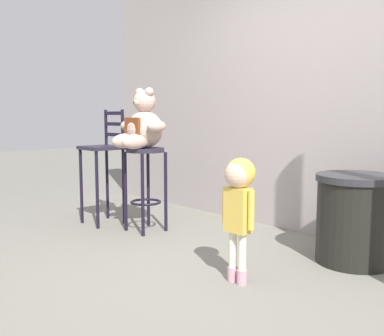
# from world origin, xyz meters

# --- Properties ---
(ground_plane) EXTENTS (24.00, 24.00, 0.00)m
(ground_plane) POSITION_xyz_m (0.00, 0.00, 0.00)
(ground_plane) COLOR slate
(building_wall) EXTENTS (6.22, 0.30, 3.11)m
(building_wall) POSITION_xyz_m (0.00, 1.79, 1.55)
(building_wall) COLOR #A09693
(building_wall) RESTS_ON ground_plane
(bar_stool_with_teddy) EXTENTS (0.37, 0.37, 0.81)m
(bar_stool_with_teddy) POSITION_xyz_m (-1.22, 0.59, 0.57)
(bar_stool_with_teddy) COLOR #252130
(bar_stool_with_teddy) RESTS_ON ground_plane
(teddy_bear) EXTENTS (0.55, 0.49, 0.57)m
(teddy_bear) POSITION_xyz_m (-1.22, 0.56, 1.02)
(teddy_bear) COLOR #BB9D8F
(teddy_bear) RESTS_ON bar_stool_with_teddy
(child_walking) EXTENTS (0.27, 0.21, 0.84)m
(child_walking) POSITION_xyz_m (0.29, 0.22, 0.61)
(child_walking) COLOR #C792A0
(child_walking) RESTS_ON ground_plane
(trash_bin) EXTENTS (0.59, 0.59, 0.68)m
(trash_bin) POSITION_xyz_m (0.62, 1.18, 0.34)
(trash_bin) COLOR black
(trash_bin) RESTS_ON ground_plane
(bar_chair_empty) EXTENTS (0.37, 0.37, 1.18)m
(bar_chair_empty) POSITION_xyz_m (-1.77, 0.48, 0.69)
(bar_chair_empty) COLOR #252130
(bar_chair_empty) RESTS_ON ground_plane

